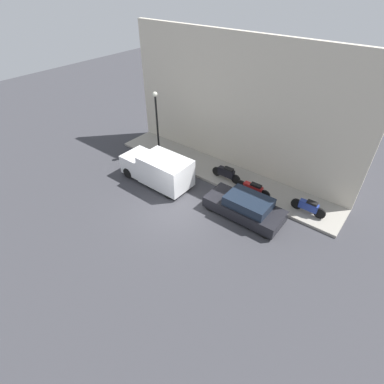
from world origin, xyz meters
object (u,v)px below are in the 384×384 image
Objects in this scene: parked_car at (245,207)px; delivery_van at (157,169)px; streetlamp at (157,117)px; motorcycle_black at (226,173)px; motorcycle_red at (253,188)px; motorcycle_blue at (309,207)px.

parked_car is 0.92× the size of delivery_van.
delivery_van is 3.53m from streetlamp.
streetlamp is (1.70, 7.63, 2.22)m from parked_car.
motorcycle_black is 5.64m from streetlamp.
parked_car is at bearing -129.31° from motorcycle_black.
delivery_van is 5.65m from motorcycle_red.
motorcycle_red is 2.00m from motorcycle_black.
delivery_van is (-0.53, 5.65, 0.33)m from parked_car.
streetlamp is (-0.30, 5.18, 2.21)m from motorcycle_black.
parked_car is 1.96× the size of motorcycle_red.
parked_car reaches higher than motorcycle_red.
motorcycle_red is at bearing 15.67° from parked_car.
motorcycle_blue reaches higher than motorcycle_red.
streetlamp is (-0.33, 10.16, 2.24)m from motorcycle_blue.
streetlamp is at bearing 89.95° from motorcycle_red.
motorcycle_blue is at bearing -51.20° from parked_car.
motorcycle_black is at bearing 90.34° from motorcycle_blue.
motorcycle_black is (0.31, 1.98, 0.04)m from motorcycle_red.
motorcycle_black is (2.53, -3.20, -0.32)m from delivery_van.
delivery_van is 2.13× the size of motorcycle_red.
motorcycle_blue is 0.42× the size of streetlamp.
delivery_van is at bearing -138.45° from streetlamp.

